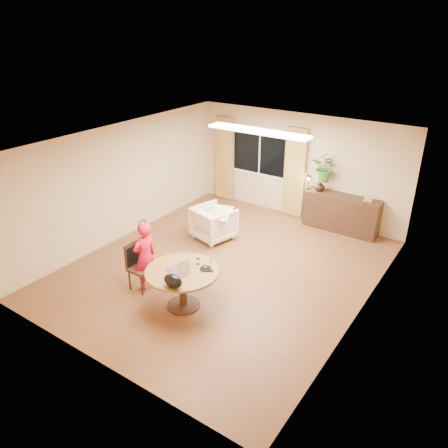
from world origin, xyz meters
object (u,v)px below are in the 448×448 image
(dining_table, at_px, (182,278))
(dining_chair, at_px, (141,267))
(child, at_px, (145,256))
(armchair, at_px, (214,223))
(sideboard, at_px, (341,213))

(dining_table, distance_m, dining_chair, 0.99)
(child, bearing_deg, armchair, -167.72)
(dining_chair, distance_m, armchair, 2.45)
(dining_table, relative_size, sideboard, 0.72)
(child, bearing_deg, dining_table, 94.38)
(dining_table, relative_size, armchair, 1.50)
(dining_chair, distance_m, sideboard, 4.96)
(armchair, bearing_deg, dining_chair, 107.27)
(dining_table, xyz_separation_m, dining_chair, (-0.98, -0.01, -0.11))
(child, xyz_separation_m, sideboard, (2.08, 4.40, -0.23))
(dining_table, xyz_separation_m, sideboard, (1.15, 4.47, -0.13))
(dining_table, height_order, armchair, armchair)
(child, distance_m, sideboard, 4.87)
(dining_table, height_order, dining_chair, dining_chair)
(dining_table, relative_size, dining_chair, 1.39)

